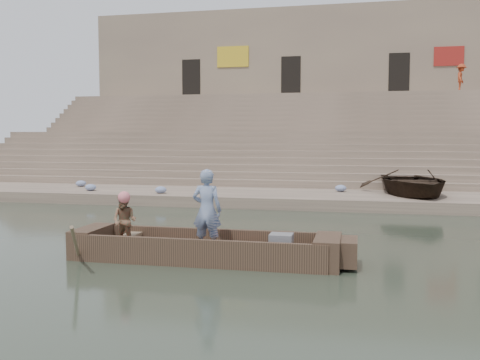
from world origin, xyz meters
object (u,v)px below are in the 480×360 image
(television, at_px, (281,244))
(beached_rowboat, at_px, (412,182))
(standing_man, at_px, (207,210))
(pedestrian, at_px, (461,78))
(rowing_man, at_px, (125,221))
(main_rowboat, at_px, (204,255))

(television, distance_m, beached_rowboat, 10.72)
(standing_man, height_order, beached_rowboat, standing_man)
(beached_rowboat, relative_size, pedestrian, 2.88)
(rowing_man, bearing_deg, main_rowboat, 6.39)
(rowing_man, height_order, beached_rowboat, beached_rowboat)
(standing_man, relative_size, television, 3.69)
(rowing_man, bearing_deg, beached_rowboat, 59.40)
(main_rowboat, xyz_separation_m, rowing_man, (-1.73, -0.10, 0.68))
(main_rowboat, distance_m, television, 1.64)
(beached_rowboat, distance_m, pedestrian, 14.74)
(television, bearing_deg, main_rowboat, 180.00)
(main_rowboat, bearing_deg, rowing_man, -176.72)
(standing_man, relative_size, pedestrian, 1.06)
(main_rowboat, xyz_separation_m, pedestrian, (8.98, 23.40, 5.89))
(standing_man, distance_m, television, 1.66)
(pedestrian, bearing_deg, rowing_man, 170.32)
(standing_man, xyz_separation_m, pedestrian, (8.89, 23.47, 4.93))
(standing_man, height_order, television, standing_man)
(pedestrian, bearing_deg, standing_man, 174.07)
(beached_rowboat, bearing_deg, main_rowboat, -127.31)
(television, height_order, pedestrian, pedestrian)
(television, xyz_separation_m, pedestrian, (7.37, 23.40, 5.58))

